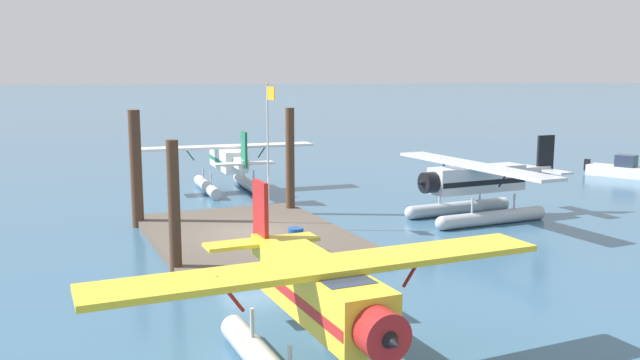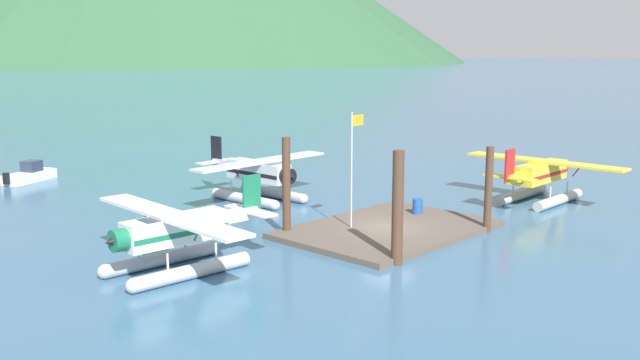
% 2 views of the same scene
% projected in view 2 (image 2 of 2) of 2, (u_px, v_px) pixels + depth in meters
% --- Properties ---
extents(ground_plane, '(1200.00, 1200.00, 0.00)m').
position_uv_depth(ground_plane, '(388.00, 232.00, 37.98)').
color(ground_plane, '#38607F').
extents(dock_platform, '(11.04, 7.75, 0.30)m').
position_uv_depth(dock_platform, '(388.00, 230.00, 37.95)').
color(dock_platform, brown).
rests_on(dock_platform, ground).
extents(piling_near_left, '(0.52, 0.52, 5.25)m').
position_uv_depth(piling_near_left, '(398.00, 208.00, 31.86)').
color(piling_near_left, '#4C3323').
rests_on(piling_near_left, ground).
extents(piling_near_right, '(0.41, 0.41, 4.62)m').
position_uv_depth(piling_near_right, '(489.00, 190.00, 37.64)').
color(piling_near_right, '#4C3323').
rests_on(piling_near_right, ground).
extents(piling_far_left, '(0.43, 0.43, 5.21)m').
position_uv_depth(piling_far_left, '(286.00, 187.00, 36.87)').
color(piling_far_left, '#4C3323').
rests_on(piling_far_left, ground).
extents(flagpole, '(0.95, 0.10, 6.14)m').
position_uv_depth(flagpole, '(353.00, 156.00, 37.23)').
color(flagpole, silver).
rests_on(flagpole, dock_platform).
extents(fuel_drum, '(0.62, 0.62, 0.88)m').
position_uv_depth(fuel_drum, '(418.00, 206.00, 40.83)').
color(fuel_drum, '#1E4C99').
rests_on(fuel_drum, dock_platform).
extents(seaplane_white_port_fwd, '(7.97, 10.47, 3.84)m').
position_uv_depth(seaplane_white_port_fwd, '(176.00, 237.00, 30.96)').
color(seaplane_white_port_fwd, '#B7BABF').
rests_on(seaplane_white_port_fwd, ground).
extents(seaplane_yellow_stbd_aft, '(7.98, 10.41, 3.84)m').
position_uv_depth(seaplane_yellow_stbd_aft, '(541.00, 178.00, 45.17)').
color(seaplane_yellow_stbd_aft, '#B7BABF').
rests_on(seaplane_yellow_stbd_aft, ground).
extents(seaplane_silver_bow_centre, '(10.43, 7.98, 3.84)m').
position_uv_depth(seaplane_silver_bow_centre, '(259.00, 177.00, 45.54)').
color(seaplane_silver_bow_centre, '#B7BABF').
rests_on(seaplane_silver_bow_centre, ground).
extents(boat_white_open_north, '(4.57, 3.08, 1.50)m').
position_uv_depth(boat_white_open_north, '(31.00, 174.00, 52.56)').
color(boat_white_open_north, silver).
rests_on(boat_white_open_north, ground).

